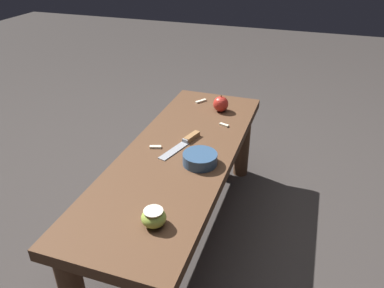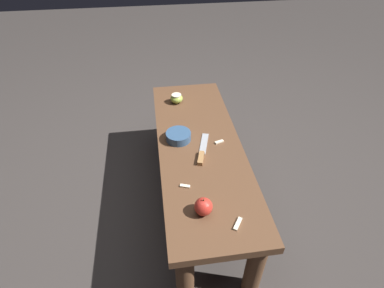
# 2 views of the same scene
# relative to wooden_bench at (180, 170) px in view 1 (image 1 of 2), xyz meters

# --- Properties ---
(ground_plane) EXTENTS (8.00, 8.00, 0.00)m
(ground_plane) POSITION_rel_wooden_bench_xyz_m (0.00, 0.00, -0.33)
(ground_plane) COLOR #383330
(wooden_bench) EXTENTS (1.20, 0.41, 0.41)m
(wooden_bench) POSITION_rel_wooden_bench_xyz_m (0.00, 0.00, 0.00)
(wooden_bench) COLOR brown
(wooden_bench) RESTS_ON ground_plane
(knife) EXTENTS (0.24, 0.09, 0.02)m
(knife) POSITION_rel_wooden_bench_xyz_m (-0.07, 0.00, 0.09)
(knife) COLOR #9EA0A5
(knife) RESTS_ON wooden_bench
(apple_whole) EXTENTS (0.07, 0.07, 0.08)m
(apple_whole) POSITION_rel_wooden_bench_xyz_m (-0.41, 0.05, 0.12)
(apple_whole) COLOR red
(apple_whole) RESTS_ON wooden_bench
(apple_cut) EXTENTS (0.07, 0.07, 0.05)m
(apple_cut) POSITION_rel_wooden_bench_xyz_m (0.40, 0.07, 0.11)
(apple_cut) COLOR #9EB747
(apple_cut) RESTS_ON wooden_bench
(apple_slice_near_knife) EXTENTS (0.03, 0.04, 0.01)m
(apple_slice_near_knife) POSITION_rel_wooden_bench_xyz_m (-0.27, 0.11, 0.09)
(apple_slice_near_knife) COLOR beige
(apple_slice_near_knife) RESTS_ON wooden_bench
(apple_slice_center) EXTENTS (0.03, 0.05, 0.01)m
(apple_slice_center) POSITION_rel_wooden_bench_xyz_m (0.00, -0.10, 0.09)
(apple_slice_center) COLOR beige
(apple_slice_center) RESTS_ON wooden_bench
(apple_slice_near_bowl) EXTENTS (0.06, 0.05, 0.01)m
(apple_slice_near_bowl) POSITION_rel_wooden_bench_xyz_m (-0.48, -0.07, 0.09)
(apple_slice_near_bowl) COLOR beige
(apple_slice_near_bowl) RESTS_ON wooden_bench
(bowl) EXTENTS (0.13, 0.13, 0.04)m
(bowl) POSITION_rel_wooden_bench_xyz_m (0.05, 0.10, 0.10)
(bowl) COLOR #335175
(bowl) RESTS_ON wooden_bench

